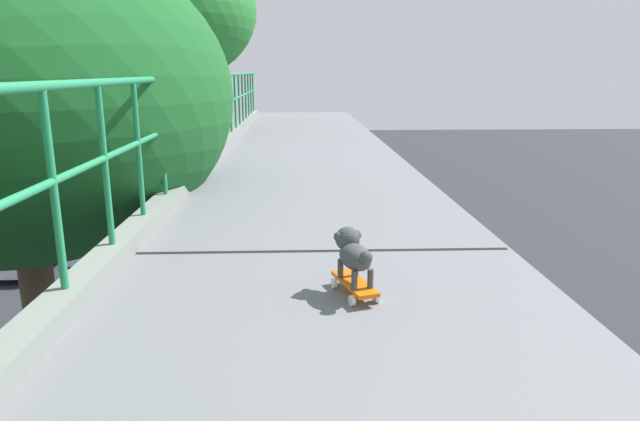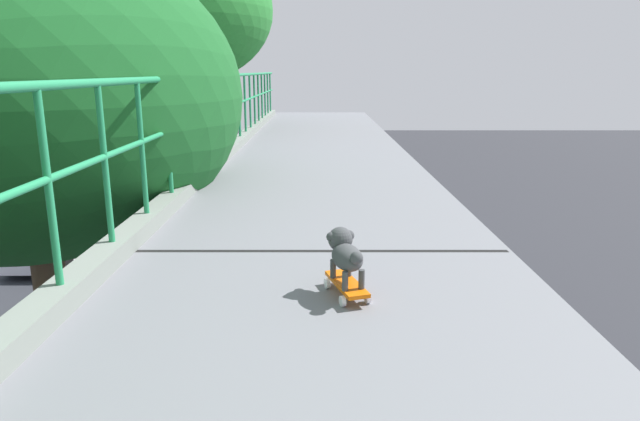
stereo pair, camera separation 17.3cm
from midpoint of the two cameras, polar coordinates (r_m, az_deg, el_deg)
The scene contains 8 objects.
car_grey_fifth at distance 17.00m, azimuth -21.44°, elevation -6.80°, with size 1.98×3.92×1.47m.
car_white_sixth at distance 21.50m, azimuth -27.27°, elevation -3.08°, with size 1.99×4.46×1.41m.
car_blue_seventh at distance 23.76m, azimuth -15.68°, elevation -0.40°, with size 1.89×3.91×1.43m.
city_bus at distance 33.54m, azimuth -18.65°, elevation 5.70°, with size 2.60×10.04×3.48m.
roadside_tree_mid at distance 7.48m, azimuth -29.47°, elevation 9.71°, with size 5.03×5.03×8.04m.
roadside_tree_far at distance 13.73m, azimuth -17.05°, elevation 18.50°, with size 4.62×4.62×9.46m.
toy_skateboard at distance 3.37m, azimuth 2.07°, elevation -7.60°, with size 0.27×0.46×0.09m.
small_dog at distance 3.31m, azimuth 1.90°, elevation -4.22°, with size 0.25×0.40×0.31m.
Camera 1 is at (1.05, -2.14, 6.44)m, focal length 31.31 mm.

